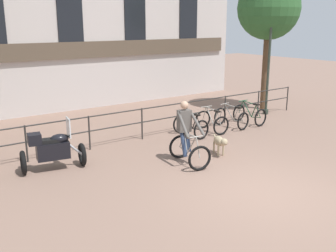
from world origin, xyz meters
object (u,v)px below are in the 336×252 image
parked_bicycle_near_lamp (191,126)px  parked_bicycle_mid_right (231,118)px  parked_bicycle_far_end (250,114)px  cyclist_with_bike (187,136)px  parked_bicycle_mid_left (212,122)px  dog (220,142)px  parked_motorcycle (52,149)px  street_lamp (269,60)px

parked_bicycle_near_lamp → parked_bicycle_mid_right: bearing=177.0°
parked_bicycle_far_end → parked_bicycle_mid_right: bearing=-2.7°
cyclist_with_bike → parked_bicycle_near_lamp: 2.66m
parked_bicycle_near_lamp → parked_bicycle_mid_left: size_ratio=0.98×
dog → parked_bicycle_far_end: (3.44, 2.02, -0.04)m
cyclist_with_bike → parked_bicycle_mid_left: cyclist_with_bike is taller
cyclist_with_bike → dog: size_ratio=1.87×
cyclist_with_bike → parked_bicycle_near_lamp: size_ratio=1.49×
cyclist_with_bike → parked_bicycle_far_end: (4.62, 1.97, -0.41)m
cyclist_with_bike → parked_motorcycle: (-3.17, 1.63, -0.20)m
dog → parked_bicycle_near_lamp: parked_bicycle_near_lamp is taller
parked_bicycle_far_end → street_lamp: 2.72m
street_lamp → parked_bicycle_mid_left: bearing=-169.0°
dog → parked_bicycle_far_end: bearing=50.8°
dog → parked_bicycle_far_end: 3.99m
parked_bicycle_mid_left → parked_bicycle_far_end: (1.92, -0.00, 0.00)m
dog → street_lamp: 6.20m
parked_motorcycle → parked_bicycle_mid_left: size_ratio=1.47×
parked_bicycle_near_lamp → street_lamp: size_ratio=0.28×
street_lamp → parked_bicycle_mid_right: bearing=-165.3°
dog → parked_motorcycle: bearing=179.2°
parked_bicycle_mid_left → parked_bicycle_far_end: bearing=-175.3°
cyclist_with_bike → parked_bicycle_mid_right: cyclist_with_bike is taller
street_lamp → dog: bearing=-152.3°
parked_bicycle_near_lamp → parked_bicycle_far_end: size_ratio=1.00×
cyclist_with_bike → street_lamp: (6.41, 2.69, 1.50)m
parked_bicycle_near_lamp → street_lamp: street_lamp is taller
dog → parked_bicycle_near_lamp: 2.10m
dog → parked_bicycle_near_lamp: bearing=94.9°
parked_motorcycle → parked_bicycle_mid_left: parked_motorcycle is taller
cyclist_with_bike → street_lamp: street_lamp is taller
cyclist_with_bike → dog: bearing=7.1°
parked_motorcycle → street_lamp: street_lamp is taller
dog → parked_motorcycle: parked_motorcycle is taller
parked_bicycle_mid_left → parked_bicycle_mid_right: same height
parked_bicycle_mid_left → parked_bicycle_near_lamp: bearing=4.7°
cyclist_with_bike → parked_bicycle_near_lamp: cyclist_with_bike is taller
dog → cyclist_with_bike: bearing=-162.4°
parked_bicycle_far_end → street_lamp: size_ratio=0.28×
cyclist_with_bike → parked_bicycle_far_end: cyclist_with_bike is taller
parked_bicycle_mid_right → parked_bicycle_far_end: bearing=172.2°
parked_motorcycle → parked_bicycle_far_end: parked_motorcycle is taller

